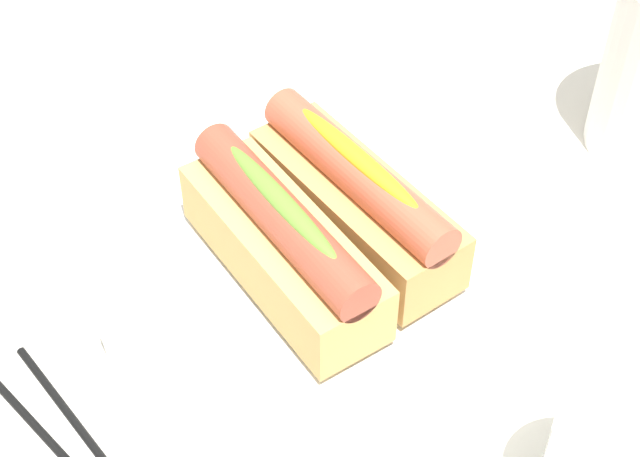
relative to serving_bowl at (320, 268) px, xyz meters
name	(u,v)px	position (x,y,z in m)	size (l,w,h in m)	color
ground_plane	(322,266)	(-0.01, 0.01, -0.02)	(2.40, 2.40, 0.00)	silver
serving_bowl	(320,268)	(0.00, 0.00, 0.00)	(0.27, 0.27, 0.03)	white
hotdog_front	(283,241)	(0.00, -0.03, 0.04)	(0.16, 0.08, 0.06)	tan
hotdog_back	(356,198)	(0.00, 0.03, 0.04)	(0.16, 0.07, 0.06)	tan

